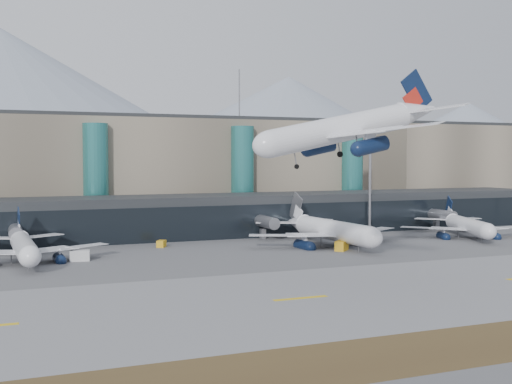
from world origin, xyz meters
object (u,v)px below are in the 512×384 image
at_px(hero_jet, 358,120).
at_px(veh_a, 80,256).
at_px(jet_parked_right, 464,221).
at_px(lightmast_mid, 370,177).
at_px(jet_parked_left, 23,240).
at_px(veh_b, 161,244).
at_px(veh_c, 362,241).
at_px(veh_h, 342,246).
at_px(jet_parked_mid, 325,223).

bearing_deg(hero_jet, veh_a, 129.92).
xyz_separation_m(jet_parked_right, veh_a, (-91.02, -3.11, -2.99)).
relative_size(lightmast_mid, hero_jet, 0.72).
xyz_separation_m(lightmast_mid, jet_parked_left, (-84.00, -15.67, -10.44)).
relative_size(jet_parked_left, veh_b, 12.93).
bearing_deg(hero_jet, veh_b, 105.32).
distance_m(hero_jet, jet_parked_right, 69.65).
distance_m(lightmast_mid, veh_c, 27.90).
height_order(veh_b, veh_h, veh_h).
bearing_deg(lightmast_mid, jet_parked_mid, -143.79).
relative_size(hero_jet, jet_parked_right, 1.08).
xyz_separation_m(lightmast_mid, veh_b, (-55.77, -6.27, -13.69)).
height_order(jet_parked_right, veh_h, jet_parked_right).
bearing_deg(veh_h, veh_a, 129.66).
xyz_separation_m(hero_jet, veh_a, (-37.56, 36.31, -23.96)).
xyz_separation_m(veh_b, veh_c, (41.52, -13.65, 0.32)).
bearing_deg(lightmast_mid, veh_b, -173.59).
bearing_deg(jet_parked_mid, veh_a, 90.64).
bearing_deg(veh_b, lightmast_mid, -53.73).
relative_size(lightmast_mid, jet_parked_right, 0.78).
relative_size(jet_parked_right, veh_b, 12.95).
height_order(lightmast_mid, veh_c, lightmast_mid).
bearing_deg(jet_parked_left, veh_c, -95.74).
relative_size(lightmast_mid, veh_a, 7.25).
distance_m(lightmast_mid, veh_b, 57.77).
relative_size(jet_parked_mid, veh_a, 10.98).
bearing_deg(veh_b, veh_c, -78.34).
bearing_deg(veh_a, lightmast_mid, 24.29).
height_order(veh_a, veh_h, veh_h).
distance_m(hero_jet, veh_b, 57.83).
height_order(hero_jet, veh_c, hero_jet).
bearing_deg(veh_a, veh_b, 44.39).
distance_m(jet_parked_left, jet_parked_mid, 62.93).
xyz_separation_m(hero_jet, jet_parked_mid, (15.55, 39.74, -20.23)).
xyz_separation_m(jet_parked_left, jet_parked_right, (100.83, -0.08, -0.00)).
distance_m(jet_parked_right, veh_a, 91.12).
bearing_deg(jet_parked_left, hero_jet, -132.08).
bearing_deg(veh_c, veh_a, -146.99).
height_order(jet_parked_mid, jet_parked_right, jet_parked_mid).
distance_m(hero_jet, jet_parked_left, 65.14).
bearing_deg(hero_jet, jet_parked_right, 30.35).
height_order(hero_jet, jet_parked_right, hero_jet).
height_order(lightmast_mid, veh_b, lightmast_mid).
distance_m(jet_parked_mid, veh_b, 36.11).
relative_size(jet_parked_right, veh_a, 9.27).
xyz_separation_m(lightmast_mid, veh_h, (-22.32, -25.18, -13.41)).
height_order(jet_parked_right, veh_b, jet_parked_right).
height_order(jet_parked_right, veh_a, jet_parked_right).
xyz_separation_m(jet_parked_left, veh_b, (28.23, 9.41, -3.25)).
xyz_separation_m(hero_jet, veh_b, (-19.14, 48.90, -24.23)).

